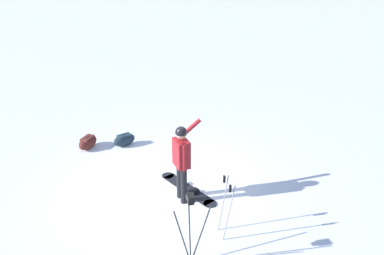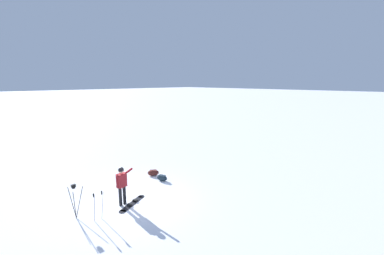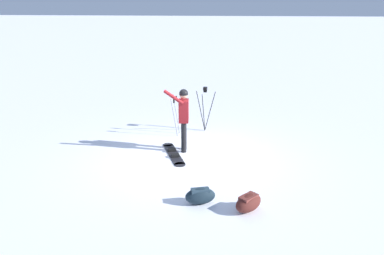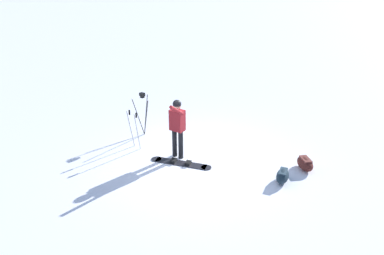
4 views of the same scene
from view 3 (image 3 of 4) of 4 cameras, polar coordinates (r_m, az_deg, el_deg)
ground_plane at (r=10.15m, az=-0.41°, el=-4.63°), size 300.00×300.00×0.00m
snowboarder at (r=10.34m, az=-1.29°, el=2.12°), size 0.66×0.54×1.78m
snowboard at (r=10.41m, az=-2.79°, el=-3.94°), size 0.90×1.65×0.10m
gear_bag_large at (r=7.70m, az=8.45°, el=-11.06°), size 0.68×0.73×0.34m
camera_tripod at (r=12.11m, az=1.96°, el=4.15°), size 0.64×0.50×1.44m
gear_bag_small at (r=7.87m, az=1.24°, el=-10.19°), size 0.69×0.49×0.34m
ski_poles at (r=11.76m, az=-2.53°, el=2.60°), size 0.22×0.38×1.20m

